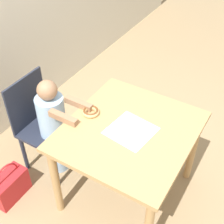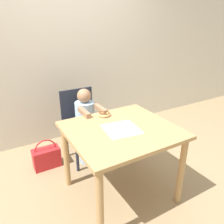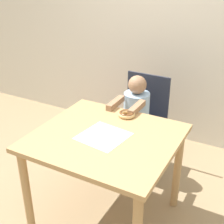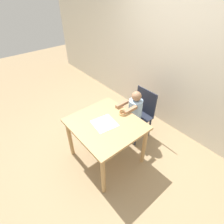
{
  "view_description": "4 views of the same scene",
  "coord_description": "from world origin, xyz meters",
  "px_view_note": "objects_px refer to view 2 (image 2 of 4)",
  "views": [
    {
      "loc": [
        -1.45,
        -0.73,
        2.31
      ],
      "look_at": [
        -0.02,
        0.14,
        0.87
      ],
      "focal_mm": 50.0,
      "sensor_mm": 36.0,
      "label": 1
    },
    {
      "loc": [
        -0.98,
        -1.52,
        1.67
      ],
      "look_at": [
        -0.02,
        0.14,
        0.87
      ],
      "focal_mm": 35.0,
      "sensor_mm": 36.0,
      "label": 2
    },
    {
      "loc": [
        0.93,
        -1.63,
        1.86
      ],
      "look_at": [
        -0.02,
        0.14,
        0.87
      ],
      "focal_mm": 50.0,
      "sensor_mm": 36.0,
      "label": 3
    },
    {
      "loc": [
        1.47,
        -1.11,
        2.38
      ],
      "look_at": [
        -0.02,
        0.14,
        0.87
      ],
      "focal_mm": 28.0,
      "sensor_mm": 36.0,
      "label": 4
    }
  ],
  "objects_px": {
    "child_figure": "(86,127)",
    "donut": "(104,114)",
    "chair": "(82,125)",
    "handbag": "(47,157)"
  },
  "relations": [
    {
      "from": "child_figure",
      "to": "donut",
      "type": "distance_m",
      "value": 0.45
    },
    {
      "from": "chair",
      "to": "donut",
      "type": "height_order",
      "value": "chair"
    },
    {
      "from": "handbag",
      "to": "child_figure",
      "type": "bearing_deg",
      "value": -16.94
    },
    {
      "from": "chair",
      "to": "handbag",
      "type": "height_order",
      "value": "chair"
    },
    {
      "from": "donut",
      "to": "handbag",
      "type": "relative_size",
      "value": 0.35
    },
    {
      "from": "chair",
      "to": "donut",
      "type": "xyz_separation_m",
      "value": [
        0.08,
        -0.47,
        0.31
      ]
    },
    {
      "from": "donut",
      "to": "chair",
      "type": "bearing_deg",
      "value": 99.0
    },
    {
      "from": "child_figure",
      "to": "handbag",
      "type": "xyz_separation_m",
      "value": [
        -0.48,
        0.15,
        -0.36
      ]
    },
    {
      "from": "child_figure",
      "to": "donut",
      "type": "relative_size",
      "value": 7.29
    },
    {
      "from": "chair",
      "to": "child_figure",
      "type": "relative_size",
      "value": 0.93
    }
  ]
}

